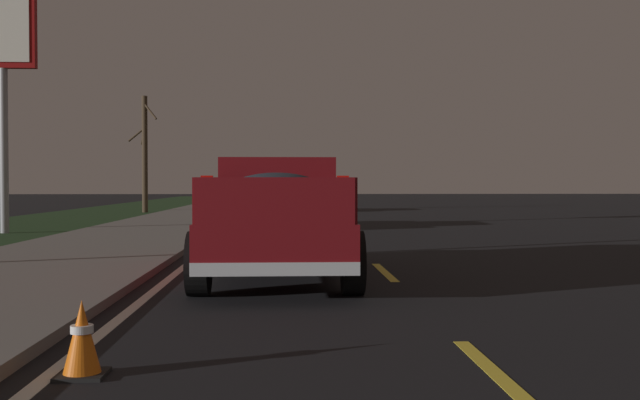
{
  "coord_description": "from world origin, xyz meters",
  "views": [
    {
      "loc": [
        -0.82,
        1.59,
        1.46
      ],
      "look_at": [
        10.61,
        1.08,
        1.19
      ],
      "focal_mm": 40.47,
      "sensor_mm": 36.0,
      "label": 1
    }
  ],
  "objects_px": {
    "sedan_black": "(277,204)",
    "bare_tree_far": "(145,152)",
    "pickup_truck": "(277,214)",
    "gas_price_sign": "(3,52)",
    "traffic_cone_near": "(82,339)",
    "sedan_white": "(283,196)"
  },
  "relations": [
    {
      "from": "pickup_truck",
      "to": "bare_tree_far",
      "type": "height_order",
      "value": "bare_tree_far"
    },
    {
      "from": "sedan_white",
      "to": "gas_price_sign",
      "type": "distance_m",
      "value": 18.77
    },
    {
      "from": "pickup_truck",
      "to": "gas_price_sign",
      "type": "xyz_separation_m",
      "value": [
        10.26,
        8.12,
        4.3
      ]
    },
    {
      "from": "sedan_black",
      "to": "traffic_cone_near",
      "type": "xyz_separation_m",
      "value": [
        -18.35,
        1.22,
        -0.5
      ]
    },
    {
      "from": "pickup_truck",
      "to": "sedan_black",
      "type": "relative_size",
      "value": 1.23
    },
    {
      "from": "sedan_black",
      "to": "gas_price_sign",
      "type": "xyz_separation_m",
      "value": [
        -2.36,
        7.95,
        4.5
      ]
    },
    {
      "from": "pickup_truck",
      "to": "gas_price_sign",
      "type": "bearing_deg",
      "value": 38.37
    },
    {
      "from": "gas_price_sign",
      "to": "pickup_truck",
      "type": "bearing_deg",
      "value": -141.63
    },
    {
      "from": "bare_tree_far",
      "to": "traffic_cone_near",
      "type": "height_order",
      "value": "bare_tree_far"
    },
    {
      "from": "pickup_truck",
      "to": "sedan_black",
      "type": "xyz_separation_m",
      "value": [
        12.62,
        0.17,
        -0.2
      ]
    },
    {
      "from": "sedan_black",
      "to": "bare_tree_far",
      "type": "height_order",
      "value": "bare_tree_far"
    },
    {
      "from": "pickup_truck",
      "to": "bare_tree_far",
      "type": "bearing_deg",
      "value": 15.44
    },
    {
      "from": "sedan_black",
      "to": "bare_tree_far",
      "type": "relative_size",
      "value": 0.76
    },
    {
      "from": "pickup_truck",
      "to": "sedan_black",
      "type": "bearing_deg",
      "value": 0.79
    },
    {
      "from": "sedan_white",
      "to": "traffic_cone_near",
      "type": "distance_m",
      "value": 32.36
    },
    {
      "from": "sedan_white",
      "to": "traffic_cone_near",
      "type": "xyz_separation_m",
      "value": [
        -32.33,
        1.34,
        -0.5
      ]
    },
    {
      "from": "pickup_truck",
      "to": "sedan_white",
      "type": "distance_m",
      "value": 26.61
    },
    {
      "from": "bare_tree_far",
      "to": "traffic_cone_near",
      "type": "relative_size",
      "value": 10.08
    },
    {
      "from": "traffic_cone_near",
      "to": "bare_tree_far",
      "type": "bearing_deg",
      "value": 10.23
    },
    {
      "from": "gas_price_sign",
      "to": "bare_tree_far",
      "type": "relative_size",
      "value": 1.2
    },
    {
      "from": "sedan_white",
      "to": "bare_tree_far",
      "type": "bearing_deg",
      "value": 100.27
    },
    {
      "from": "pickup_truck",
      "to": "gas_price_sign",
      "type": "height_order",
      "value": "gas_price_sign"
    }
  ]
}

